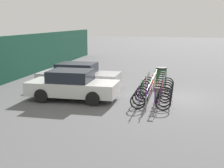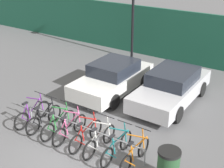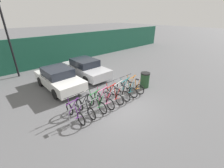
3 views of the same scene
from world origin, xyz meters
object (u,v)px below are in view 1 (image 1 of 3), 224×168
at_px(bicycle_red, 155,89).
at_px(car_white, 72,85).
at_px(bike_rack, 152,88).
at_px(bicycle_green, 153,94).
at_px(bicycle_white, 156,87).
at_px(bicycle_black, 152,98).
at_px(bicycle_pink, 154,92).
at_px(bicycle_orange, 158,82).
at_px(bicycle_teal, 157,84).
at_px(bicycle_purple, 150,101).
at_px(trash_bin, 161,76).
at_px(car_silver, 78,76).

xyz_separation_m(bicycle_red, car_white, (-1.45, 3.74, 0.31)).
xyz_separation_m(bike_rack, bicycle_green, (-0.87, -0.15, -0.12)).
bearing_deg(bicycle_white, bike_rack, 170.20).
bearing_deg(bicycle_red, bike_rack, 153.42).
height_order(bicycle_black, bicycle_pink, same).
height_order(bicycle_pink, car_white, car_white).
bearing_deg(bicycle_white, bicycle_orange, 0.04).
relative_size(bicycle_green, car_white, 0.41).
height_order(bike_rack, bicycle_teal, bicycle_teal).
bearing_deg(car_white, bike_rack, -72.53).
relative_size(bicycle_green, bicycle_red, 1.00).
relative_size(bicycle_red, bicycle_orange, 1.00).
bearing_deg(bicycle_pink, bicycle_white, -1.88).
distance_m(bicycle_purple, bicycle_red, 2.45).
bearing_deg(bicycle_white, bicycle_black, -179.96).
relative_size(bike_rack, bicycle_orange, 2.81).
bearing_deg(trash_bin, bike_rack, 175.59).
bearing_deg(bicycle_purple, bicycle_white, -1.03).
bearing_deg(bicycle_green, bicycle_black, 176.38).
bearing_deg(bicycle_teal, bicycle_black, -178.94).
xyz_separation_m(bicycle_red, bicycle_teal, (1.18, 0.00, 0.00)).
height_order(bicycle_black, bicycle_orange, same).
height_order(bicycle_red, bicycle_orange, same).
relative_size(bicycle_red, bicycle_white, 1.00).
xyz_separation_m(car_white, trash_bin, (4.35, -3.84, -0.17)).
bearing_deg(bicycle_green, bicycle_teal, -3.62).
relative_size(bike_rack, bicycle_white, 2.81).
height_order(bicycle_white, bicycle_orange, same).
height_order(car_white, car_silver, same).
xyz_separation_m(bicycle_purple, bicycle_green, (1.26, 0.00, 0.00)).
height_order(bicycle_red, car_white, car_white).
bearing_deg(bicycle_white, bicycle_purple, -179.96).
bearing_deg(trash_bin, bicycle_white, 177.59).
bearing_deg(bicycle_teal, bicycle_orange, 1.06).
bearing_deg(bicycle_orange, bicycle_white, -176.83).
xyz_separation_m(bicycle_pink, bicycle_red, (0.68, 0.00, 0.00)).
distance_m(bicycle_green, bicycle_white, 1.73).
xyz_separation_m(bicycle_black, car_white, (0.43, 3.74, 0.31)).
height_order(bicycle_purple, bicycle_green, same).
relative_size(bicycle_orange, trash_bin, 1.66).
bearing_deg(bike_rack, bicycle_black, -174.54).
relative_size(bicycle_teal, car_white, 0.41).
relative_size(bicycle_green, bicycle_teal, 1.00).
bearing_deg(car_white, bicycle_pink, -78.35).
bearing_deg(bicycle_orange, bicycle_black, -176.83).
relative_size(bicycle_green, trash_bin, 1.66).
height_order(bicycle_purple, bicycle_orange, same).
height_order(bicycle_black, bicycle_green, same).
bearing_deg(car_silver, trash_bin, -67.01).
height_order(bike_rack, bicycle_white, bicycle_white).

